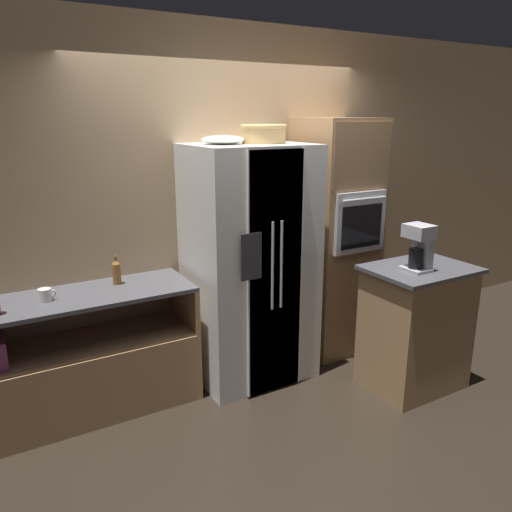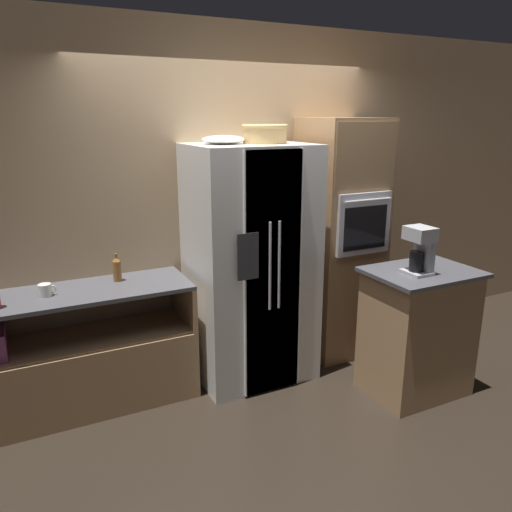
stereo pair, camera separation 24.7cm
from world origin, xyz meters
The scene contains 11 objects.
ground_plane centered at (0.00, 0.00, 0.00)m, with size 20.00×20.00×0.00m, color black.
wall_back centered at (0.00, 0.48, 1.40)m, with size 12.00×0.06×2.80m.
counter_left centered at (-1.33, 0.17, 0.32)m, with size 1.58×0.56×0.90m.
refrigerator centered at (0.00, 0.08, 0.94)m, with size 0.92×0.77×1.88m.
wall_oven centered at (0.90, 0.14, 1.04)m, with size 0.62×0.67×2.07m.
island_counter centered at (1.02, -0.75, 0.50)m, with size 0.79×0.59×0.99m.
wicker_basket centered at (0.13, 0.10, 1.96)m, with size 0.35×0.35×0.14m.
fruit_bowl centered at (-0.20, 0.14, 1.92)m, with size 0.32×0.32×0.06m.
bottle_tall centered at (-1.01, 0.27, 0.99)m, with size 0.06×0.06×0.21m.
mug centered at (-1.52, 0.16, 0.94)m, with size 0.12×0.08×0.09m.
coffee_maker centered at (0.93, -0.79, 1.18)m, with size 0.17×0.19×0.35m.
Camera 1 is at (-1.86, -3.23, 2.09)m, focal length 35.00 mm.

